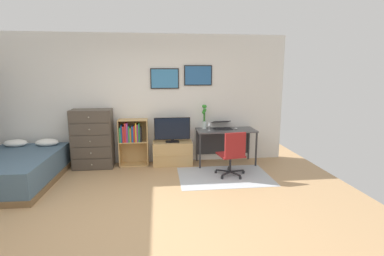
# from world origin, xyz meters

# --- Properties ---
(ground_plane) EXTENTS (7.20, 7.20, 0.00)m
(ground_plane) POSITION_xyz_m (0.00, 0.00, 0.00)
(ground_plane) COLOR tan
(wall_back_with_posters) EXTENTS (6.12, 0.09, 2.70)m
(wall_back_with_posters) POSITION_xyz_m (0.01, 2.43, 1.36)
(wall_back_with_posters) COLOR silver
(wall_back_with_posters) RESTS_ON ground_plane
(area_rug) EXTENTS (1.70, 1.20, 0.01)m
(area_rug) POSITION_xyz_m (1.53, 1.31, 0.00)
(area_rug) COLOR #B2B7BC
(area_rug) RESTS_ON ground_plane
(bed) EXTENTS (1.37, 1.99, 0.63)m
(bed) POSITION_xyz_m (-2.17, 1.39, 0.26)
(bed) COLOR brown
(bed) RESTS_ON ground_plane
(dresser) EXTENTS (0.79, 0.46, 1.20)m
(dresser) POSITION_xyz_m (-1.00, 2.15, 0.60)
(dresser) COLOR #4C4238
(dresser) RESTS_ON ground_plane
(bookshelf) EXTENTS (0.60, 0.30, 0.97)m
(bookshelf) POSITION_xyz_m (-0.22, 2.21, 0.59)
(bookshelf) COLOR tan
(bookshelf) RESTS_ON ground_plane
(tv_stand) EXTENTS (0.82, 0.41, 0.49)m
(tv_stand) POSITION_xyz_m (0.61, 2.17, 0.24)
(tv_stand) COLOR tan
(tv_stand) RESTS_ON ground_plane
(television) EXTENTS (0.74, 0.16, 0.52)m
(television) POSITION_xyz_m (0.61, 2.15, 0.74)
(television) COLOR black
(television) RESTS_ON tv_stand
(desk) EXTENTS (1.23, 0.56, 0.74)m
(desk) POSITION_xyz_m (1.73, 2.17, 0.60)
(desk) COLOR #4C4C4F
(desk) RESTS_ON ground_plane
(office_chair) EXTENTS (0.58, 0.58, 0.86)m
(office_chair) POSITION_xyz_m (1.68, 1.29, 0.46)
(office_chair) COLOR #232326
(office_chair) RESTS_ON ground_plane
(laptop) EXTENTS (0.40, 0.42, 0.17)m
(laptop) POSITION_xyz_m (1.68, 2.22, 0.80)
(laptop) COLOR black
(laptop) RESTS_ON desk
(computer_mouse) EXTENTS (0.06, 0.10, 0.03)m
(computer_mouse) POSITION_xyz_m (1.95, 2.09, 0.76)
(computer_mouse) COLOR silver
(computer_mouse) RESTS_ON desk
(bamboo_vase) EXTENTS (0.10, 0.11, 0.51)m
(bamboo_vase) POSITION_xyz_m (1.29, 2.24, 1.01)
(bamboo_vase) COLOR silver
(bamboo_vase) RESTS_ON desk
(wine_glass) EXTENTS (0.07, 0.07, 0.18)m
(wine_glass) POSITION_xyz_m (1.36, 2.03, 0.87)
(wine_glass) COLOR silver
(wine_glass) RESTS_ON desk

